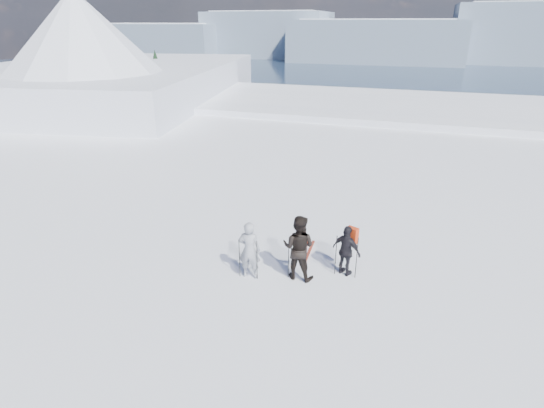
% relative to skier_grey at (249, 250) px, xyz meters
% --- Properties ---
extents(lake_basin, '(820.00, 820.00, 71.62)m').
position_rel_skier_grey_xyz_m(lake_basin, '(1.95, 28.81, -7.40)').
color(lake_basin, white).
rests_on(lake_basin, ground).
extents(far_mountain_range, '(770.00, 110.00, 53.00)m').
position_rel_skier_grey_xyz_m(far_mountain_range, '(31.55, 453.59, -8.09)').
color(far_mountain_range, slate).
rests_on(far_mountain_range, ground).
extents(near_ridge, '(31.37, 35.68, 25.62)m').
position_rel_skier_grey_xyz_m(near_ridge, '(-24.69, 28.01, -4.44)').
color(near_ridge, white).
rests_on(near_ridge, ground).
extents(skier_grey, '(0.70, 0.50, 1.79)m').
position_rel_skier_grey_xyz_m(skier_grey, '(0.00, 0.00, 0.00)').
color(skier_grey, '#8E929B').
rests_on(skier_grey, ground).
extents(skier_dark, '(1.01, 0.81, 2.00)m').
position_rel_skier_grey_xyz_m(skier_dark, '(1.36, 0.43, 0.10)').
color(skier_dark, black).
rests_on(skier_dark, ground).
extents(skier_pack, '(1.01, 0.73, 1.59)m').
position_rel_skier_grey_xyz_m(skier_pack, '(2.67, 1.02, -0.10)').
color(skier_pack, black).
rests_on(skier_pack, ground).
extents(backpack, '(0.39, 0.31, 0.49)m').
position_rel_skier_grey_xyz_m(backpack, '(2.77, 1.25, 0.94)').
color(backpack, red).
rests_on(backpack, skier_pack).
extents(ski_poles, '(3.30, 1.04, 1.33)m').
position_rel_skier_grey_xyz_m(ski_poles, '(1.37, 0.40, -0.26)').
color(ski_poles, black).
rests_on(ski_poles, ground).
extents(skis_loose, '(0.37, 1.70, 0.03)m').
position_rel_skier_grey_xyz_m(skis_loose, '(1.27, 1.89, -0.88)').
color(skis_loose, black).
rests_on(skis_loose, ground).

